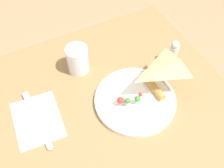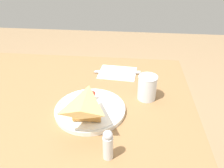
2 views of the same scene
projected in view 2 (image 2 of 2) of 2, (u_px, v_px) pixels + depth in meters
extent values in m
cube|color=olive|center=(56.00, 99.00, 0.88)|extent=(1.09, 0.78, 0.03)
cube|color=#4C3823|center=(162.00, 120.00, 1.32)|extent=(0.06, 0.06, 0.69)
cube|color=#4C3823|center=(5.00, 109.00, 1.40)|extent=(0.06, 0.06, 0.69)
cylinder|color=white|center=(90.00, 109.00, 0.79)|extent=(0.25, 0.25, 0.02)
torus|color=white|center=(90.00, 107.00, 0.79)|extent=(0.24, 0.24, 0.01)
pyramid|color=#E0B266|center=(90.00, 104.00, 0.79)|extent=(0.10, 0.16, 0.02)
cylinder|color=#C68942|center=(87.00, 118.00, 0.72)|extent=(0.09, 0.03, 0.02)
sphere|color=#388433|center=(85.00, 101.00, 0.78)|extent=(0.02, 0.02, 0.02)
sphere|color=red|center=(87.00, 104.00, 0.76)|extent=(0.01, 0.01, 0.01)
sphere|color=#388433|center=(89.00, 96.00, 0.80)|extent=(0.02, 0.02, 0.02)
sphere|color=red|center=(93.00, 94.00, 0.82)|extent=(0.02, 0.02, 0.02)
sphere|color=#7A4256|center=(91.00, 95.00, 0.81)|extent=(0.02, 0.02, 0.02)
cylinder|color=white|center=(147.00, 87.00, 0.84)|extent=(0.07, 0.07, 0.10)
cylinder|color=#F4CC66|center=(147.00, 89.00, 0.84)|extent=(0.06, 0.06, 0.08)
torus|color=white|center=(148.00, 77.00, 0.81)|extent=(0.07, 0.07, 0.00)
cube|color=white|center=(117.00, 73.00, 1.04)|extent=(0.18, 0.15, 0.00)
cube|color=#B2B2B7|center=(132.00, 72.00, 1.03)|extent=(0.08, 0.02, 0.01)
cube|color=silver|center=(109.00, 72.00, 1.04)|extent=(0.13, 0.02, 0.00)
ellipsoid|color=silver|center=(96.00, 72.00, 1.04)|extent=(0.02, 0.02, 0.00)
cylinder|color=silver|center=(108.00, 147.00, 0.60)|extent=(0.03, 0.03, 0.08)
sphere|color=silver|center=(108.00, 135.00, 0.58)|extent=(0.03, 0.03, 0.03)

